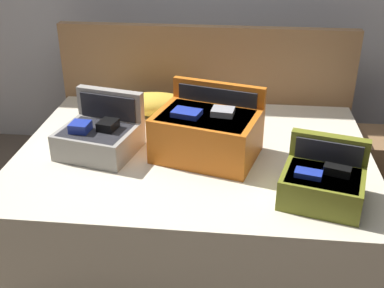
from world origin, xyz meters
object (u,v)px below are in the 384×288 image
object	(u,v)px
hard_case_medium	(100,135)
hard_case_small	(323,182)
pillow_near_headboard	(154,104)
bed	(194,192)
hard_case_large	(207,132)

from	to	relation	value
hard_case_medium	hard_case_small	xyz separation A→B (m)	(1.20, -0.37, -0.00)
pillow_near_headboard	bed	bearing A→B (deg)	-57.18
bed	hard_case_large	xyz separation A→B (m)	(0.08, -0.05, 0.43)
pillow_near_headboard	hard_case_small	bearing A→B (deg)	-43.60
bed	pillow_near_headboard	size ratio (longest dim) A/B	3.99
bed	hard_case_large	size ratio (longest dim) A/B	3.18
hard_case_medium	hard_case_small	world-z (taller)	hard_case_medium
hard_case_large	pillow_near_headboard	size ratio (longest dim) A/B	1.25
hard_case_medium	hard_case_small	distance (m)	1.26
bed	hard_case_medium	bearing A→B (deg)	-173.18
hard_case_medium	bed	bearing A→B (deg)	19.70
hard_case_large	pillow_near_headboard	distance (m)	0.69
hard_case_large	hard_case_small	xyz separation A→B (m)	(0.59, -0.39, -0.05)
bed	hard_case_medium	size ratio (longest dim) A/B	4.21
bed	hard_case_large	bearing A→B (deg)	-32.58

